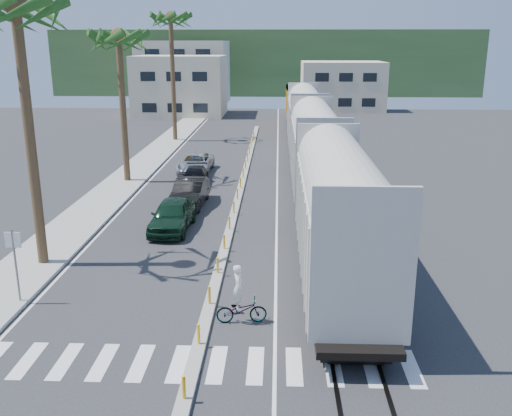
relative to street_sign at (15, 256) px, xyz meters
The scene contains 16 objects.
ground 7.82m from the street_sign, 15.32° to the right, with size 140.00×140.00×0.00m, color #28282B.
sidewalk 23.11m from the street_sign, 92.99° to the left, with size 3.00×90.00×0.15m, color gray.
rails 28.83m from the street_sign, 64.68° to the left, with size 1.56×100.00×0.06m.
median 19.48m from the street_sign, 67.88° to the left, with size 0.45×60.00×0.85m.
crosswalk 8.55m from the street_sign, 28.72° to the right, with size 14.00×2.20×0.01m, color silver.
lane_markings 23.65m from the street_sign, 77.38° to the left, with size 9.42×90.00×0.01m.
freight_train 25.93m from the street_sign, 61.66° to the left, with size 3.00×60.94×5.85m.
palm_trees 22.52m from the street_sign, 92.21° to the left, with size 3.50×37.20×13.75m.
street_sign is the anchor object (origin of this frame).
buildings 69.70m from the street_sign, 89.27° to the left, with size 38.00×27.00×10.00m.
hillside 98.35m from the street_sign, 85.74° to the left, with size 80.00×20.00×12.00m, color #385628.
car_lead 10.17m from the street_sign, 65.23° to the left, with size 2.13×4.94×1.66m, color black.
car_second 14.67m from the street_sign, 72.26° to the left, with size 1.96×5.08×1.65m, color black.
car_third 19.72m from the street_sign, 78.24° to the left, with size 2.02×4.36×1.24m, color black.
car_rear 23.70m from the street_sign, 81.58° to the left, with size 2.53×5.19×1.42m, color #B3B6B8.
cyclist 8.73m from the street_sign, ahead, with size 1.03×1.94×2.20m.
Camera 1 is at (2.53, -17.63, 9.63)m, focal length 40.00 mm.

